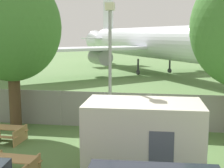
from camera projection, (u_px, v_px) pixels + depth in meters
name	position (u px, v px, depth m)	size (l,w,h in m)	color
perimeter_fence	(61.00, 108.00, 17.81)	(56.07, 0.07, 2.01)	gray
airplane	(160.00, 43.00, 40.04)	(32.86, 39.70, 12.42)	white
portable_cabin	(143.00, 137.00, 11.79)	(4.41, 2.51, 2.69)	beige
picnic_bench_near_cabin	(6.00, 132.00, 15.10)	(1.74, 1.46, 0.76)	tan
picnic_bench_open_grass	(12.00, 165.00, 11.32)	(1.87, 1.49, 0.76)	tan
tree_near_hangar	(11.00, 27.00, 16.68)	(5.33, 5.33, 8.51)	#4C3823
light_mast	(110.00, 54.00, 15.67)	(0.44, 0.44, 6.71)	#99999E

